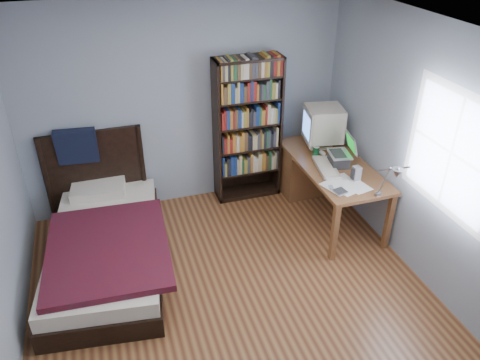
{
  "coord_description": "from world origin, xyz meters",
  "views": [
    {
      "loc": [
        -0.95,
        -3.01,
        3.31
      ],
      "look_at": [
        0.27,
        0.79,
        0.93
      ],
      "focal_mm": 35.0,
      "sensor_mm": 36.0,
      "label": 1
    }
  ],
  "objects_px": {
    "soda_can": "(316,152)",
    "bed": "(105,241)",
    "desk_lamp": "(395,175)",
    "bookshelf": "(248,130)",
    "keyboard": "(326,167)",
    "desk": "(314,169)",
    "laptop": "(340,157)",
    "speaker": "(356,173)",
    "crt_monitor": "(322,124)"
  },
  "relations": [
    {
      "from": "speaker",
      "to": "bed",
      "type": "distance_m",
      "value": 2.76
    },
    {
      "from": "desk",
      "to": "crt_monitor",
      "type": "distance_m",
      "value": 0.6
    },
    {
      "from": "bookshelf",
      "to": "bed",
      "type": "relative_size",
      "value": 0.78
    },
    {
      "from": "laptop",
      "to": "soda_can",
      "type": "xyz_separation_m",
      "value": [
        -0.18,
        0.26,
        -0.04
      ]
    },
    {
      "from": "soda_can",
      "to": "bed",
      "type": "relative_size",
      "value": 0.06
    },
    {
      "from": "crt_monitor",
      "to": "soda_can",
      "type": "distance_m",
      "value": 0.38
    },
    {
      "from": "desk_lamp",
      "to": "bookshelf",
      "type": "distance_m",
      "value": 2.04
    },
    {
      "from": "laptop",
      "to": "bookshelf",
      "type": "height_order",
      "value": "bookshelf"
    },
    {
      "from": "laptop",
      "to": "bed",
      "type": "xyz_separation_m",
      "value": [
        -2.68,
        0.03,
        -0.58
      ]
    },
    {
      "from": "crt_monitor",
      "to": "bookshelf",
      "type": "relative_size",
      "value": 0.28
    },
    {
      "from": "bookshelf",
      "to": "crt_monitor",
      "type": "bearing_deg",
      "value": -21.45
    },
    {
      "from": "crt_monitor",
      "to": "keyboard",
      "type": "distance_m",
      "value": 0.64
    },
    {
      "from": "desk",
      "to": "bookshelf",
      "type": "bearing_deg",
      "value": 156.63
    },
    {
      "from": "bookshelf",
      "to": "soda_can",
      "type": "bearing_deg",
      "value": -41.83
    },
    {
      "from": "laptop",
      "to": "keyboard",
      "type": "distance_m",
      "value": 0.21
    },
    {
      "from": "speaker",
      "to": "bookshelf",
      "type": "distance_m",
      "value": 1.46
    },
    {
      "from": "desk_lamp",
      "to": "bookshelf",
      "type": "relative_size",
      "value": 0.3
    },
    {
      "from": "desk",
      "to": "keyboard",
      "type": "xyz_separation_m",
      "value": [
        -0.14,
        -0.54,
        0.33
      ]
    },
    {
      "from": "desk",
      "to": "speaker",
      "type": "bearing_deg",
      "value": -86.24
    },
    {
      "from": "keyboard",
      "to": "soda_can",
      "type": "height_order",
      "value": "soda_can"
    },
    {
      "from": "soda_can",
      "to": "desk_lamp",
      "type": "bearing_deg",
      "value": -83.96
    },
    {
      "from": "desk",
      "to": "desk_lamp",
      "type": "relative_size",
      "value": 2.93
    },
    {
      "from": "keyboard",
      "to": "speaker",
      "type": "relative_size",
      "value": 3.17
    },
    {
      "from": "soda_can",
      "to": "bookshelf",
      "type": "distance_m",
      "value": 0.88
    },
    {
      "from": "keyboard",
      "to": "soda_can",
      "type": "relative_size",
      "value": 3.92
    },
    {
      "from": "bookshelf",
      "to": "desk",
      "type": "bearing_deg",
      "value": -23.37
    },
    {
      "from": "desk",
      "to": "bed",
      "type": "relative_size",
      "value": 0.69
    },
    {
      "from": "laptop",
      "to": "bed",
      "type": "relative_size",
      "value": 0.16
    },
    {
      "from": "bed",
      "to": "desk_lamp",
      "type": "bearing_deg",
      "value": -21.85
    },
    {
      "from": "keyboard",
      "to": "bookshelf",
      "type": "height_order",
      "value": "bookshelf"
    },
    {
      "from": "keyboard",
      "to": "bookshelf",
      "type": "xyz_separation_m",
      "value": [
        -0.64,
        0.88,
        0.16
      ]
    },
    {
      "from": "laptop",
      "to": "bed",
      "type": "bearing_deg",
      "value": 179.45
    },
    {
      "from": "speaker",
      "to": "laptop",
      "type": "bearing_deg",
      "value": 86.9
    },
    {
      "from": "bookshelf",
      "to": "bed",
      "type": "bearing_deg",
      "value": -156.24
    },
    {
      "from": "crt_monitor",
      "to": "keyboard",
      "type": "relative_size",
      "value": 1.01
    },
    {
      "from": "desk",
      "to": "laptop",
      "type": "bearing_deg",
      "value": -84.12
    },
    {
      "from": "crt_monitor",
      "to": "speaker",
      "type": "height_order",
      "value": "crt_monitor"
    },
    {
      "from": "laptop",
      "to": "keyboard",
      "type": "height_order",
      "value": "laptop"
    },
    {
      "from": "crt_monitor",
      "to": "laptop",
      "type": "relative_size",
      "value": 1.42
    },
    {
      "from": "keyboard",
      "to": "soda_can",
      "type": "bearing_deg",
      "value": 98.23
    },
    {
      "from": "desk_lamp",
      "to": "speaker",
      "type": "xyz_separation_m",
      "value": [
        0.05,
        0.68,
        -0.36
      ]
    },
    {
      "from": "soda_can",
      "to": "bed",
      "type": "bearing_deg",
      "value": -174.72
    },
    {
      "from": "laptop",
      "to": "bookshelf",
      "type": "relative_size",
      "value": 0.2
    },
    {
      "from": "keyboard",
      "to": "crt_monitor",
      "type": "bearing_deg",
      "value": 80.53
    },
    {
      "from": "laptop",
      "to": "desk_lamp",
      "type": "height_order",
      "value": "desk_lamp"
    },
    {
      "from": "desk",
      "to": "desk_lamp",
      "type": "distance_m",
      "value": 1.71
    },
    {
      "from": "desk",
      "to": "keyboard",
      "type": "distance_m",
      "value": 0.65
    },
    {
      "from": "desk_lamp",
      "to": "bed",
      "type": "relative_size",
      "value": 0.24
    },
    {
      "from": "desk_lamp",
      "to": "keyboard",
      "type": "distance_m",
      "value": 1.09
    },
    {
      "from": "desk",
      "to": "soda_can",
      "type": "relative_size",
      "value": 12.4
    }
  ]
}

